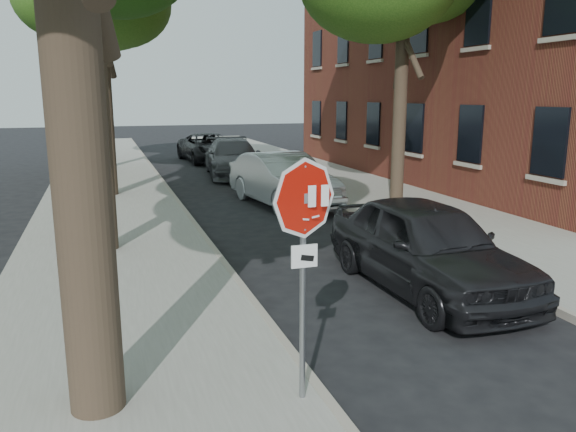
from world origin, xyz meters
name	(u,v)px	position (x,y,z in m)	size (l,w,h in m)	color
ground	(360,396)	(0.00, 0.00, 0.00)	(120.00, 120.00, 0.00)	black
sidewalk_left	(109,207)	(-2.50, 12.00, 0.06)	(4.00, 55.00, 0.12)	gray
sidewalk_right	(367,192)	(6.00, 12.00, 0.06)	(4.00, 55.00, 0.12)	gray
curb_left	(179,203)	(-0.45, 12.00, 0.07)	(0.12, 55.00, 0.13)	#9E9384
curb_right	(312,195)	(3.95, 12.00, 0.07)	(0.12, 55.00, 0.13)	#9E9384
stop_sign	(304,234)	(-0.70, -0.03, 1.95)	(0.76, 0.34, 2.61)	gray
tree_far	(88,1)	(-2.72, 21.11, 7.21)	(5.29, 4.91, 9.33)	black
car_a	(426,245)	(2.60, 2.88, 0.80)	(1.88, 4.68, 1.60)	black
car_b	(283,180)	(2.60, 10.95, 0.80)	(1.69, 4.86, 1.60)	#AEB3B7
car_c	(233,158)	(2.60, 17.74, 0.77)	(2.14, 5.27, 1.53)	#434448
car_d	(209,148)	(2.60, 23.26, 0.72)	(2.38, 5.16, 1.43)	black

